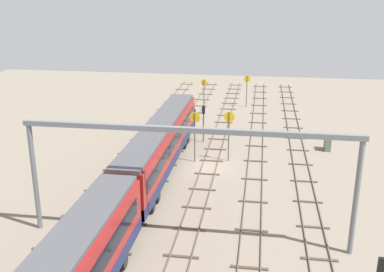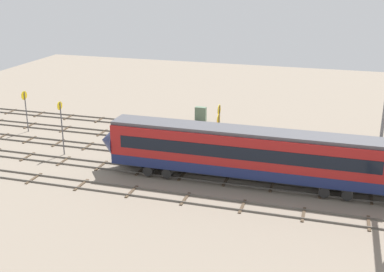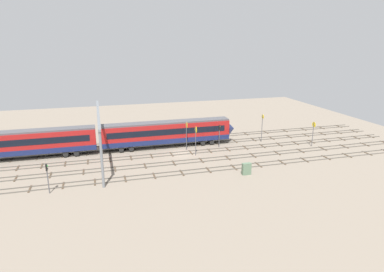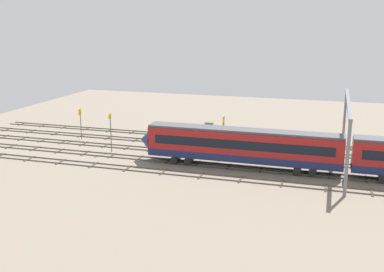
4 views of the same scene
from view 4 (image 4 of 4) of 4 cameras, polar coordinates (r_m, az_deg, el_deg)
ground_plane at (r=62.83m, az=5.46°, el=-2.58°), size 101.34×101.34×0.00m
track_near_foreground at (r=71.35m, az=6.93°, el=-0.55°), size 85.34×2.40×0.16m
track_second_near at (r=67.06m, az=6.24°, el=-1.47°), size 85.34×2.40×0.16m
track_middle at (r=62.81m, az=5.46°, el=-2.52°), size 85.34×2.40×0.16m
track_with_train at (r=58.59m, az=4.56°, el=-3.71°), size 85.34×2.40×0.16m
track_far_background at (r=54.42m, az=3.52°, el=-5.09°), size 85.34×2.40×0.16m
train at (r=56.65m, az=18.03°, el=-2.26°), size 50.40×3.24×4.80m
overhead_gantry at (r=60.22m, az=18.55°, el=2.40°), size 0.40×22.70×8.30m
speed_sign_near_foreground at (r=60.62m, az=3.88°, el=0.28°), size 0.14×1.05×5.24m
speed_sign_mid_trackside at (r=73.34m, az=-13.56°, el=2.06°), size 0.14×1.01×4.77m
speed_sign_far_trackside at (r=64.92m, az=-9.98°, el=1.00°), size 0.14×0.85×5.53m
speed_sign_distant_end at (r=63.99m, az=3.91°, el=1.02°), size 0.14×1.09×5.21m
signal_light_trackside_approach at (r=62.54m, az=-1.78°, el=0.09°), size 0.31×0.32×4.30m
relay_cabinet at (r=75.64m, az=2.11°, el=1.03°), size 1.36×0.63×1.80m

